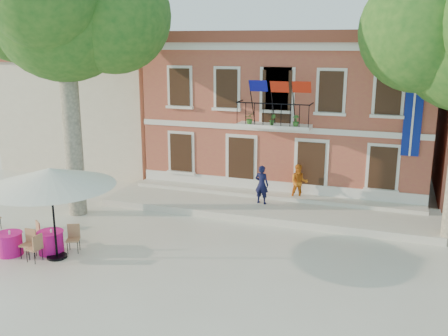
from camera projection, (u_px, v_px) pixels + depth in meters
ground at (181, 243)px, 17.94m from camera, size 90.00×90.00×0.00m
main_building at (294, 107)px, 25.54m from camera, size 13.50×9.59×7.50m
neighbor_west at (110, 107)px, 30.25m from camera, size 9.40×9.40×6.40m
terrace at (266, 207)px, 21.30m from camera, size 14.00×3.40×0.30m
plane_tree_west at (63, 10)px, 19.02m from camera, size 5.67×5.67×11.15m
patio_umbrella at (50, 177)px, 16.01m from camera, size 4.17×4.17×3.10m
pedestrian_navy at (262, 185)px, 21.19m from camera, size 0.66×0.48×1.67m
pedestrian_orange at (299, 183)px, 21.60m from camera, size 0.90×0.78×1.60m
cafe_table_1 at (51, 241)px, 16.97m from camera, size 1.86×1.71×0.95m
cafe_table_2 at (9, 243)px, 16.83m from camera, size 1.93×0.90×0.95m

